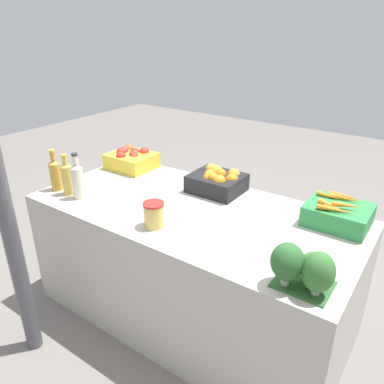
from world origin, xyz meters
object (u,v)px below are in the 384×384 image
(carrot_crate, at_px, (338,214))
(juice_bottle_amber, at_px, (55,174))
(apple_crate, at_px, (131,159))
(orange_crate, at_px, (217,181))
(juice_bottle_cloudy, at_px, (78,180))
(juice_bottle_golden, at_px, (67,178))
(broccoli_pile, at_px, (305,268))
(pickle_jar, at_px, (154,215))

(carrot_crate, distance_m, juice_bottle_amber, 1.66)
(apple_crate, height_order, orange_crate, same)
(carrot_crate, xyz_separation_m, juice_bottle_cloudy, (-1.35, -0.55, 0.06))
(apple_crate, height_order, juice_bottle_golden, juice_bottle_golden)
(orange_crate, bearing_deg, carrot_crate, -0.38)
(juice_bottle_amber, xyz_separation_m, juice_bottle_golden, (0.11, -0.00, -0.00))
(broccoli_pile, distance_m, juice_bottle_golden, 1.49)
(juice_bottle_cloudy, distance_m, pickle_jar, 0.59)
(juice_bottle_cloudy, bearing_deg, pickle_jar, -0.84)
(broccoli_pile, relative_size, juice_bottle_amber, 0.93)
(apple_crate, height_order, juice_bottle_amber, juice_bottle_amber)
(juice_bottle_amber, bearing_deg, carrot_crate, 19.54)
(carrot_crate, bearing_deg, broccoli_pile, -86.37)
(juice_bottle_amber, relative_size, juice_bottle_golden, 1.04)
(juice_bottle_golden, relative_size, juice_bottle_cloudy, 0.90)
(carrot_crate, relative_size, juice_bottle_cloudy, 1.12)
(juice_bottle_amber, height_order, pickle_jar, juice_bottle_amber)
(orange_crate, relative_size, carrot_crate, 1.00)
(broccoli_pile, xyz_separation_m, juice_bottle_golden, (-1.49, 0.06, 0.01))
(juice_bottle_amber, distance_m, juice_bottle_cloudy, 0.21)
(juice_bottle_cloudy, bearing_deg, juice_bottle_amber, 180.00)
(orange_crate, bearing_deg, juice_bottle_amber, -146.10)
(broccoli_pile, height_order, juice_bottle_amber, juice_bottle_amber)
(orange_crate, relative_size, pickle_jar, 2.37)
(juice_bottle_amber, distance_m, juice_bottle_golden, 0.11)
(juice_bottle_amber, distance_m, pickle_jar, 0.80)
(juice_bottle_golden, bearing_deg, orange_crate, 37.91)
(orange_crate, distance_m, pickle_jar, 0.57)
(carrot_crate, bearing_deg, juice_bottle_golden, -159.05)
(juice_bottle_golden, xyz_separation_m, pickle_jar, (0.69, -0.01, -0.04))
(apple_crate, xyz_separation_m, broccoli_pile, (1.49, -0.62, 0.03))
(carrot_crate, height_order, pickle_jar, carrot_crate)
(carrot_crate, bearing_deg, orange_crate, 179.62)
(juice_bottle_golden, bearing_deg, juice_bottle_cloudy, 0.00)
(broccoli_pile, distance_m, pickle_jar, 0.80)
(carrot_crate, distance_m, pickle_jar, 0.94)
(juice_bottle_golden, bearing_deg, juice_bottle_amber, 180.00)
(carrot_crate, xyz_separation_m, pickle_jar, (-0.76, -0.56, 0.01))
(orange_crate, relative_size, juice_bottle_amber, 1.20)
(juice_bottle_amber, height_order, juice_bottle_golden, juice_bottle_amber)
(apple_crate, height_order, pickle_jar, apple_crate)
(juice_bottle_amber, bearing_deg, juice_bottle_golden, -0.00)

